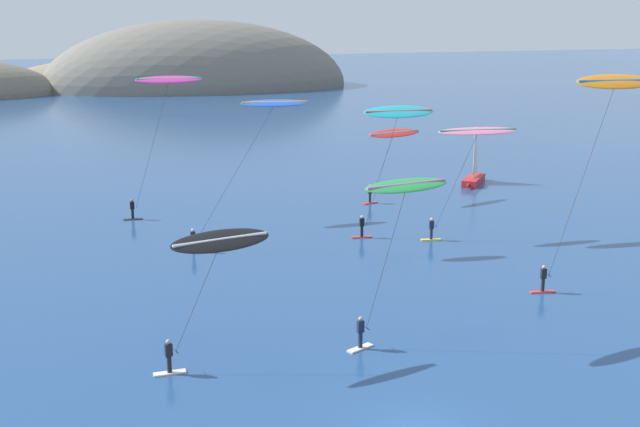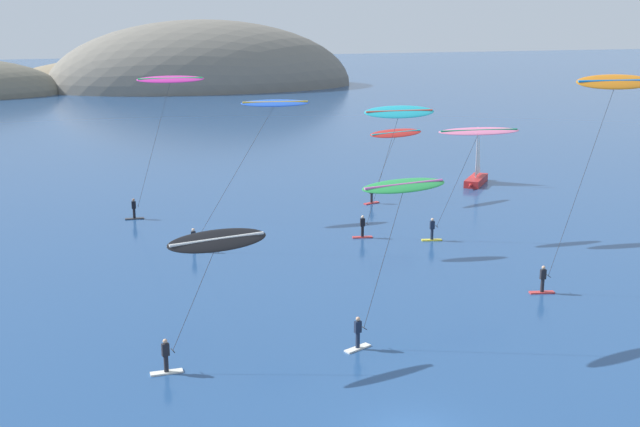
{
  "view_description": "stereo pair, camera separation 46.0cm",
  "coord_description": "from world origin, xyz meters",
  "px_view_note": "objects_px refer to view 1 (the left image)",
  "views": [
    {
      "loc": [
        -13.35,
        -25.54,
        16.22
      ],
      "look_at": [
        4.3,
        23.7,
        3.23
      ],
      "focal_mm": 45.0,
      "sensor_mm": 36.0,
      "label": 1
    },
    {
      "loc": [
        -12.92,
        -25.69,
        16.22
      ],
      "look_at": [
        4.3,
        23.7,
        3.23
      ],
      "focal_mm": 45.0,
      "sensor_mm": 36.0,
      "label": 2
    }
  ],
  "objects_px": {
    "kitesurfer_magenta": "(166,90)",
    "kitesurfer_black": "(216,251)",
    "kitesurfer_pink": "(475,138)",
    "sailboat_near": "(473,178)",
    "kitesurfer_red": "(392,138)",
    "kitesurfer_blue": "(266,118)",
    "kitesurfer_orange": "(609,100)",
    "kitesurfer_cyan": "(396,120)",
    "kitesurfer_green": "(402,200)"
  },
  "relations": [
    {
      "from": "kitesurfer_blue",
      "to": "kitesurfer_cyan",
      "type": "relative_size",
      "value": 1.08
    },
    {
      "from": "kitesurfer_cyan",
      "to": "kitesurfer_black",
      "type": "relative_size",
      "value": 1.51
    },
    {
      "from": "sailboat_near",
      "to": "kitesurfer_pink",
      "type": "height_order",
      "value": "kitesurfer_pink"
    },
    {
      "from": "sailboat_near",
      "to": "kitesurfer_black",
      "type": "height_order",
      "value": "kitesurfer_black"
    },
    {
      "from": "sailboat_near",
      "to": "kitesurfer_magenta",
      "type": "height_order",
      "value": "kitesurfer_magenta"
    },
    {
      "from": "sailboat_near",
      "to": "kitesurfer_red",
      "type": "height_order",
      "value": "kitesurfer_red"
    },
    {
      "from": "kitesurfer_pink",
      "to": "kitesurfer_red",
      "type": "relative_size",
      "value": 1.3
    },
    {
      "from": "kitesurfer_black",
      "to": "kitesurfer_pink",
      "type": "relative_size",
      "value": 0.78
    },
    {
      "from": "kitesurfer_cyan",
      "to": "kitesurfer_black",
      "type": "distance_m",
      "value": 25.33
    },
    {
      "from": "kitesurfer_black",
      "to": "kitesurfer_green",
      "type": "bearing_deg",
      "value": -2.68
    },
    {
      "from": "kitesurfer_orange",
      "to": "kitesurfer_blue",
      "type": "bearing_deg",
      "value": 137.27
    },
    {
      "from": "sailboat_near",
      "to": "kitesurfer_black",
      "type": "xyz_separation_m",
      "value": [
        -32.75,
        -32.49,
        4.96
      ]
    },
    {
      "from": "kitesurfer_cyan",
      "to": "kitesurfer_pink",
      "type": "height_order",
      "value": "kitesurfer_cyan"
    },
    {
      "from": "kitesurfer_black",
      "to": "kitesurfer_green",
      "type": "height_order",
      "value": "kitesurfer_green"
    },
    {
      "from": "kitesurfer_magenta",
      "to": "kitesurfer_green",
      "type": "height_order",
      "value": "kitesurfer_magenta"
    },
    {
      "from": "kitesurfer_black",
      "to": "kitesurfer_magenta",
      "type": "height_order",
      "value": "kitesurfer_magenta"
    },
    {
      "from": "sailboat_near",
      "to": "kitesurfer_magenta",
      "type": "distance_m",
      "value": 31.77
    },
    {
      "from": "kitesurfer_orange",
      "to": "kitesurfer_red",
      "type": "distance_m",
      "value": 26.8
    },
    {
      "from": "kitesurfer_blue",
      "to": "kitesurfer_pink",
      "type": "relative_size",
      "value": 1.28
    },
    {
      "from": "kitesurfer_orange",
      "to": "kitesurfer_red",
      "type": "xyz_separation_m",
      "value": [
        -1.51,
        26.13,
        -5.77
      ]
    },
    {
      "from": "kitesurfer_black",
      "to": "kitesurfer_orange",
      "type": "relative_size",
      "value": 0.5
    },
    {
      "from": "kitesurfer_blue",
      "to": "kitesurfer_black",
      "type": "height_order",
      "value": "kitesurfer_blue"
    },
    {
      "from": "kitesurfer_black",
      "to": "kitesurfer_magenta",
      "type": "bearing_deg",
      "value": 84.87
    },
    {
      "from": "kitesurfer_pink",
      "to": "kitesurfer_blue",
      "type": "bearing_deg",
      "value": 170.86
    },
    {
      "from": "kitesurfer_orange",
      "to": "kitesurfer_black",
      "type": "bearing_deg",
      "value": -173.17
    },
    {
      "from": "kitesurfer_black",
      "to": "kitesurfer_orange",
      "type": "bearing_deg",
      "value": 6.83
    },
    {
      "from": "kitesurfer_cyan",
      "to": "sailboat_near",
      "type": "bearing_deg",
      "value": 43.38
    },
    {
      "from": "sailboat_near",
      "to": "kitesurfer_magenta",
      "type": "relative_size",
      "value": 0.49
    },
    {
      "from": "sailboat_near",
      "to": "kitesurfer_orange",
      "type": "distance_m",
      "value": 32.78
    },
    {
      "from": "kitesurfer_black",
      "to": "kitesurfer_red",
      "type": "height_order",
      "value": "kitesurfer_black"
    },
    {
      "from": "kitesurfer_pink",
      "to": "kitesurfer_cyan",
      "type": "bearing_deg",
      "value": 152.72
    },
    {
      "from": "kitesurfer_pink",
      "to": "kitesurfer_magenta",
      "type": "height_order",
      "value": "kitesurfer_magenta"
    },
    {
      "from": "kitesurfer_magenta",
      "to": "kitesurfer_pink",
      "type": "bearing_deg",
      "value": -35.27
    },
    {
      "from": "kitesurfer_magenta",
      "to": "kitesurfer_black",
      "type": "bearing_deg",
      "value": -95.13
    },
    {
      "from": "sailboat_near",
      "to": "kitesurfer_blue",
      "type": "relative_size",
      "value": 0.54
    },
    {
      "from": "kitesurfer_cyan",
      "to": "kitesurfer_pink",
      "type": "distance_m",
      "value": 5.87
    },
    {
      "from": "kitesurfer_green",
      "to": "sailboat_near",
      "type": "bearing_deg",
      "value": 54.48
    },
    {
      "from": "kitesurfer_pink",
      "to": "kitesurfer_green",
      "type": "relative_size",
      "value": 0.99
    },
    {
      "from": "kitesurfer_pink",
      "to": "kitesurfer_green",
      "type": "bearing_deg",
      "value": -130.06
    },
    {
      "from": "kitesurfer_green",
      "to": "kitesurfer_magenta",
      "type": "bearing_deg",
      "value": 102.41
    },
    {
      "from": "kitesurfer_cyan",
      "to": "kitesurfer_green",
      "type": "relative_size",
      "value": 1.17
    },
    {
      "from": "kitesurfer_cyan",
      "to": "kitesurfer_red",
      "type": "relative_size",
      "value": 1.53
    },
    {
      "from": "sailboat_near",
      "to": "kitesurfer_blue",
      "type": "height_order",
      "value": "kitesurfer_blue"
    },
    {
      "from": "kitesurfer_pink",
      "to": "kitesurfer_red",
      "type": "xyz_separation_m",
      "value": [
        -0.27,
        13.54,
        -1.83
      ]
    },
    {
      "from": "kitesurfer_blue",
      "to": "kitesurfer_magenta",
      "type": "height_order",
      "value": "kitesurfer_magenta"
    },
    {
      "from": "kitesurfer_cyan",
      "to": "kitesurfer_magenta",
      "type": "relative_size",
      "value": 0.85
    },
    {
      "from": "sailboat_near",
      "to": "kitesurfer_orange",
      "type": "height_order",
      "value": "kitesurfer_orange"
    },
    {
      "from": "kitesurfer_red",
      "to": "kitesurfer_cyan",
      "type": "bearing_deg",
      "value": -113.87
    },
    {
      "from": "kitesurfer_black",
      "to": "kitesurfer_pink",
      "type": "bearing_deg",
      "value": 34.35
    },
    {
      "from": "kitesurfer_blue",
      "to": "kitesurfer_black",
      "type": "relative_size",
      "value": 1.64
    }
  ]
}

